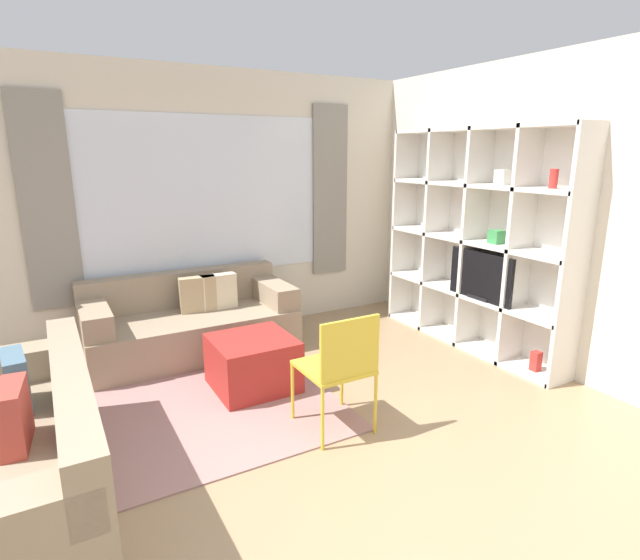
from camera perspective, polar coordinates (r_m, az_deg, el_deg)
The scene contains 9 objects.
ground_plane at distance 2.96m, azimuth 10.25°, elevation -25.61°, with size 16.00×16.00×0.00m, color #9E7F5B.
wall_back at distance 5.29m, azimuth -12.84°, elevation 8.29°, with size 5.80×0.11×2.70m.
wall_right at distance 5.13m, azimuth 19.53°, elevation 7.57°, with size 0.07×4.51×2.70m, color beige.
area_rug at distance 4.00m, azimuth -17.51°, elevation -14.39°, with size 2.52×1.90×0.01m, color gray.
shelving_unit at distance 5.07m, azimuth 17.55°, elevation 4.22°, with size 0.34×2.17×2.12m.
couch_main at distance 4.98m, azimuth -14.49°, elevation -4.83°, with size 1.92×0.86×0.74m.
couch_side at distance 3.30m, azimuth -31.15°, elevation -16.93°, with size 0.86×1.94×0.74m.
ottoman at distance 4.16m, azimuth -7.69°, elevation -9.42°, with size 0.63×0.62×0.43m.
folding_chair at distance 3.39m, azimuth 2.29°, elevation -9.46°, with size 0.44×0.46×0.86m.
Camera 1 is at (-1.50, -1.70, 1.89)m, focal length 28.00 mm.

